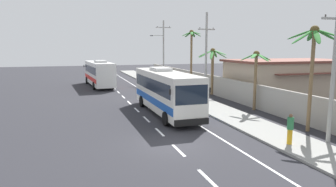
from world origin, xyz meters
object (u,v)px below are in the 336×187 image
(utility_pole_mid, at_px, (206,55))
(palm_second, at_px, (192,48))
(roadside_building, at_px, (287,78))
(utility_pole_far, at_px, (163,49))
(palm_fourth, at_px, (313,52))
(pedestrian_near_kerb, at_px, (290,128))
(utility_pole_nearest, at_px, (334,69))
(palm_nearest, at_px, (213,62))
(coach_bus_far_lane, at_px, (99,73))
(motorcycle_beside_bus, at_px, (161,91))
(palm_third, at_px, (256,67))
(coach_bus_foreground, at_px, (165,90))

(utility_pole_mid, distance_m, palm_second, 6.68)
(utility_pole_mid, bearing_deg, roadside_building, -14.17)
(utility_pole_mid, height_order, utility_pole_far, utility_pole_far)
(utility_pole_mid, xyz_separation_m, palm_fourth, (0.93, -14.51, 0.48))
(pedestrian_near_kerb, height_order, utility_pole_mid, utility_pole_mid)
(palm_second, bearing_deg, utility_pole_mid, -98.00)
(utility_pole_nearest, relative_size, palm_nearest, 1.52)
(coach_bus_far_lane, relative_size, roadside_building, 0.89)
(roadside_building, bearing_deg, utility_pole_nearest, -120.75)
(palm_fourth, bearing_deg, utility_pole_nearest, -108.23)
(palm_second, bearing_deg, palm_fourth, -89.99)
(motorcycle_beside_bus, height_order, palm_third, palm_third)
(coach_bus_far_lane, relative_size, motorcycle_beside_bus, 5.90)
(palm_third, xyz_separation_m, roadside_building, (7.44, 5.13, -1.72))
(coach_bus_far_lane, relative_size, pedestrian_near_kerb, 6.61)
(utility_pole_mid, xyz_separation_m, utility_pole_far, (0.16, 17.05, 0.48))
(utility_pole_far, relative_size, palm_third, 1.86)
(motorcycle_beside_bus, height_order, utility_pole_nearest, utility_pole_nearest)
(palm_second, relative_size, palm_third, 1.48)
(coach_bus_foreground, bearing_deg, utility_pole_nearest, -58.19)
(coach_bus_far_lane, relative_size, palm_second, 1.48)
(palm_nearest, bearing_deg, utility_pole_far, 96.06)
(motorcycle_beside_bus, bearing_deg, utility_pole_mid, -24.82)
(motorcycle_beside_bus, bearing_deg, palm_fourth, -71.77)
(utility_pole_far, bearing_deg, palm_fourth, -88.61)
(utility_pole_far, distance_m, palm_nearest, 15.23)
(coach_bus_foreground, height_order, palm_second, palm_second)
(utility_pole_mid, height_order, palm_second, utility_pole_mid)
(motorcycle_beside_bus, bearing_deg, pedestrian_near_kerb, -83.57)
(utility_pole_far, bearing_deg, palm_second, -85.83)
(palm_second, xyz_separation_m, palm_fourth, (0.00, -21.08, -0.25))
(utility_pole_mid, height_order, palm_nearest, utility_pole_mid)
(palm_nearest, distance_m, roadside_building, 8.48)
(palm_nearest, bearing_deg, utility_pole_mid, -131.78)
(motorcycle_beside_bus, relative_size, roadside_building, 0.15)
(utility_pole_nearest, bearing_deg, palm_second, 87.98)
(coach_bus_far_lane, relative_size, utility_pole_nearest, 1.38)
(utility_pole_nearest, height_order, utility_pole_far, utility_pole_far)
(coach_bus_far_lane, relative_size, utility_pole_far, 1.18)
(coach_bus_far_lane, height_order, palm_fourth, palm_fourth)
(palm_second, bearing_deg, utility_pole_nearest, -92.02)
(motorcycle_beside_bus, distance_m, palm_fourth, 18.09)
(coach_bus_foreground, xyz_separation_m, utility_pole_mid, (6.57, 6.32, 2.81))
(palm_third, bearing_deg, motorcycle_beside_bus, 122.33)
(utility_pole_nearest, xyz_separation_m, utility_pole_mid, (-0.09, 17.05, 0.42))
(utility_pole_mid, relative_size, palm_second, 1.19)
(utility_pole_nearest, relative_size, palm_third, 1.58)
(pedestrian_near_kerb, xyz_separation_m, palm_nearest, (4.18, 18.77, 2.84))
(utility_pole_nearest, bearing_deg, palm_fourth, 71.77)
(coach_bus_foreground, distance_m, palm_fourth, 11.58)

